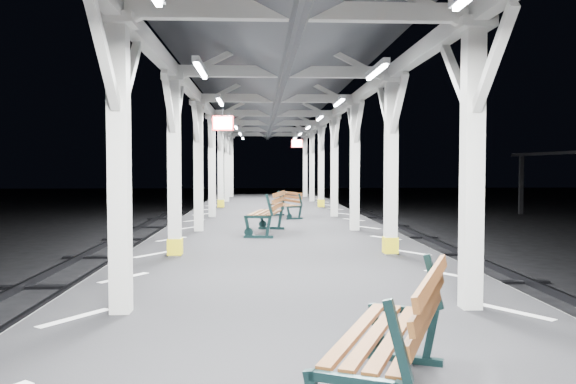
{
  "coord_description": "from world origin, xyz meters",
  "views": [
    {
      "loc": [
        -0.43,
        -8.33,
        2.65
      ],
      "look_at": [
        0.06,
        1.5,
        2.2
      ],
      "focal_mm": 35.0,
      "sensor_mm": 36.0,
      "label": 1
    }
  ],
  "objects": [
    {
      "name": "ground",
      "position": [
        0.0,
        0.0,
        0.0
      ],
      "size": [
        120.0,
        120.0,
        0.0
      ],
      "primitive_type": "plane",
      "color": "black",
      "rests_on": "ground"
    },
    {
      "name": "platform",
      "position": [
        0.0,
        0.0,
        0.5
      ],
      "size": [
        6.0,
        50.0,
        1.0
      ],
      "primitive_type": "cube",
      "color": "black",
      "rests_on": "ground"
    },
    {
      "name": "hazard_stripes_left",
      "position": [
        -2.45,
        0.0,
        1.0
      ],
      "size": [
        1.0,
        48.0,
        0.01
      ],
      "primitive_type": "cube",
      "color": "silver",
      "rests_on": "platform"
    },
    {
      "name": "hazard_stripes_right",
      "position": [
        2.45,
        0.0,
        1.0
      ],
      "size": [
        1.0,
        48.0,
        0.01
      ],
      "primitive_type": "cube",
      "color": "silver",
      "rests_on": "platform"
    },
    {
      "name": "canopy",
      "position": [
        0.0,
        -0.02,
        4.56
      ],
      "size": [
        5.4,
        49.0,
        4.65
      ],
      "color": "beige",
      "rests_on": "platform"
    },
    {
      "name": "bench_near",
      "position": [
        0.53,
        -4.55,
        1.5
      ],
      "size": [
        1.28,
        1.85,
        0.94
      ],
      "rotation": [
        0.0,
        0.0,
        -0.41
      ],
      "color": "black",
      "rests_on": "platform"
    },
    {
      "name": "bench_mid",
      "position": [
        -0.2,
        5.36,
        1.55
      ],
      "size": [
        1.04,
        2.0,
        1.03
      ],
      "rotation": [
        0.0,
        0.0,
        -0.18
      ],
      "color": "black",
      "rests_on": "platform"
    },
    {
      "name": "bench_far",
      "position": [
        0.46,
        9.73,
        1.44
      ],
      "size": [
        1.04,
        1.6,
        0.82
      ],
      "rotation": [
        0.0,
        0.0,
        0.36
      ],
      "color": "black",
      "rests_on": "platform"
    }
  ]
}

